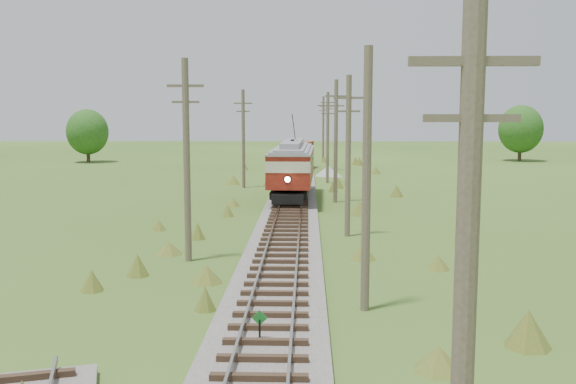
{
  "coord_description": "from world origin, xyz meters",
  "views": [
    {
      "loc": [
        1.16,
        -16.12,
        6.68
      ],
      "look_at": [
        0.0,
        21.16,
        2.0
      ],
      "focal_mm": 40.0,
      "sensor_mm": 36.0,
      "label": 1
    }
  ],
  "objects_px": {
    "switch_marker": "(260,325)",
    "streetcar": "(293,164)",
    "gravel_pile": "(329,171)",
    "gondola": "(298,153)"
  },
  "relations": [
    {
      "from": "gravel_pile",
      "to": "gondola",
      "type": "bearing_deg",
      "value": 114.12
    },
    {
      "from": "switch_marker",
      "to": "streetcar",
      "type": "height_order",
      "value": "streetcar"
    },
    {
      "from": "streetcar",
      "to": "gondola",
      "type": "bearing_deg",
      "value": 91.53
    },
    {
      "from": "switch_marker",
      "to": "gondola",
      "type": "relative_size",
      "value": 0.13
    },
    {
      "from": "switch_marker",
      "to": "streetcar",
      "type": "bearing_deg",
      "value": 89.63
    },
    {
      "from": "gondola",
      "to": "streetcar",
      "type": "bearing_deg",
      "value": -80.02
    },
    {
      "from": "streetcar",
      "to": "gravel_pile",
      "type": "distance_m",
      "value": 18.88
    },
    {
      "from": "switch_marker",
      "to": "gondola",
      "type": "distance_m",
      "value": 56.68
    },
    {
      "from": "switch_marker",
      "to": "gondola",
      "type": "bearing_deg",
      "value": 89.8
    },
    {
      "from": "switch_marker",
      "to": "gondola",
      "type": "xyz_separation_m",
      "value": [
        0.2,
        56.67,
        1.33
      ]
    }
  ]
}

